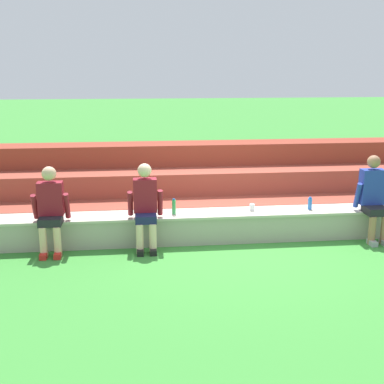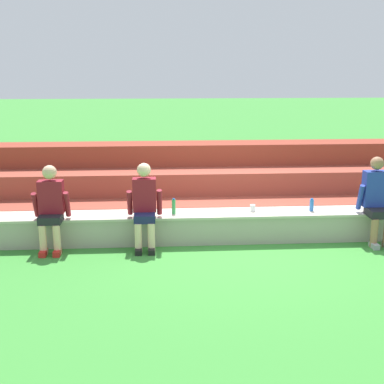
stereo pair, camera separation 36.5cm
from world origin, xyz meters
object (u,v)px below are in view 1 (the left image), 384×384
object	(u,v)px
plastic_cup_right_end	(380,203)
person_center	(374,196)
person_left_of_center	(145,205)
plastic_cup_left_end	(252,207)
water_bottle_mid_right	(174,207)
water_bottle_center_gap	(310,204)
person_far_left	(50,208)

from	to	relation	value
plastic_cup_right_end	person_center	bearing A→B (deg)	-133.13
person_left_of_center	plastic_cup_left_end	bearing A→B (deg)	10.38
person_left_of_center	plastic_cup_left_end	size ratio (longest dim) A/B	12.20
person_center	plastic_cup_left_end	world-z (taller)	person_center
water_bottle_mid_right	plastic_cup_right_end	bearing A→B (deg)	1.33
person_left_of_center	plastic_cup_left_end	world-z (taller)	person_left_of_center
water_bottle_mid_right	water_bottle_center_gap	bearing A→B (deg)	0.62
person_center	plastic_cup_right_end	size ratio (longest dim) A/B	13.14
plastic_cup_right_end	water_bottle_center_gap	bearing A→B (deg)	-177.41
plastic_cup_right_end	plastic_cup_left_end	xyz separation A→B (m)	(-2.21, -0.01, 0.00)
water_bottle_center_gap	plastic_cup_left_end	bearing A→B (deg)	177.36
person_left_of_center	plastic_cup_right_end	bearing A→B (deg)	4.79
water_bottle_mid_right	plastic_cup_left_end	size ratio (longest dim) A/B	2.35
water_bottle_center_gap	person_center	bearing A→B (deg)	-14.41
person_far_left	plastic_cup_left_end	xyz separation A→B (m)	(3.15, 0.32, -0.18)
person_far_left	person_center	xyz separation A→B (m)	(5.07, 0.03, 0.03)
water_bottle_mid_right	plastic_cup_right_end	size ratio (longest dim) A/B	2.44
person_left_of_center	water_bottle_center_gap	size ratio (longest dim) A/B	6.32
person_left_of_center	plastic_cup_right_end	distance (m)	3.96
person_far_left	water_bottle_mid_right	world-z (taller)	person_far_left
plastic_cup_right_end	water_bottle_mid_right	bearing A→B (deg)	-178.67
person_far_left	water_bottle_center_gap	distance (m)	4.12
person_far_left	plastic_cup_right_end	world-z (taller)	person_far_left
water_bottle_center_gap	plastic_cup_left_end	distance (m)	0.96
water_bottle_mid_right	plastic_cup_right_end	world-z (taller)	water_bottle_mid_right
water_bottle_mid_right	person_far_left	bearing A→B (deg)	-172.19
person_far_left	person_center	world-z (taller)	person_center
person_center	water_bottle_center_gap	distance (m)	1.01
person_left_of_center	water_bottle_center_gap	xyz separation A→B (m)	(2.70, 0.27, -0.14)
person_center	water_bottle_mid_right	size ratio (longest dim) A/B	5.39
water_bottle_center_gap	plastic_cup_left_end	xyz separation A→B (m)	(-0.96, 0.04, -0.04)
person_far_left	water_bottle_mid_right	distance (m)	1.89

